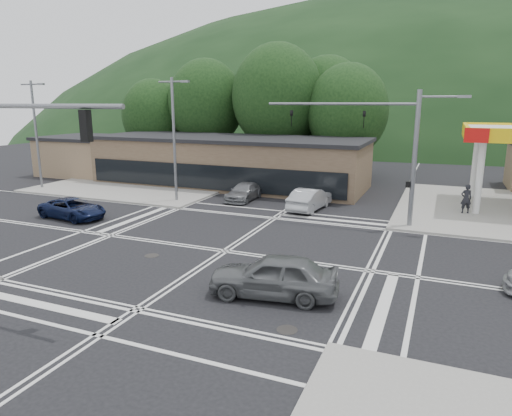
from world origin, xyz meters
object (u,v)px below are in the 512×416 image
at_px(car_grey_center, 274,276).
at_px(car_northbound, 244,192).
at_px(car_blue_west, 72,208).
at_px(pedestrian, 466,199).
at_px(car_queue_a, 310,199).
at_px(car_queue_b, 331,181).

height_order(car_grey_center, car_northbound, car_grey_center).
bearing_deg(car_northbound, car_grey_center, -62.81).
relative_size(car_blue_west, car_grey_center, 0.94).
distance_m(car_grey_center, pedestrian, 18.36).
xyz_separation_m(car_grey_center, car_northbound, (-8.23, 15.66, -0.21)).
height_order(car_grey_center, pedestrian, pedestrian).
relative_size(car_grey_center, car_northbound, 1.13).
bearing_deg(car_blue_west, car_queue_a, -51.95).
height_order(car_queue_a, car_queue_b, car_queue_a).
bearing_deg(car_grey_center, car_northbound, -161.45).
xyz_separation_m(car_queue_a, car_queue_b, (-0.43, 7.92, -0.05)).
xyz_separation_m(car_blue_west, car_northbound, (7.92, 9.30, -0.01)).
bearing_deg(car_blue_west, car_northbound, -33.55).
bearing_deg(car_grey_center, car_queue_b, 178.83).
xyz_separation_m(car_blue_west, car_queue_b, (12.99, 16.05, 0.07)).
bearing_deg(car_queue_b, pedestrian, 150.83).
relative_size(car_grey_center, car_queue_a, 1.07).
bearing_deg(pedestrian, car_northbound, -13.29).
height_order(car_blue_west, pedestrian, pedestrian).
relative_size(car_blue_west, pedestrian, 2.40).
bearing_deg(car_northbound, pedestrian, 4.07).
xyz_separation_m(car_blue_west, pedestrian, (23.34, 10.54, 0.47)).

